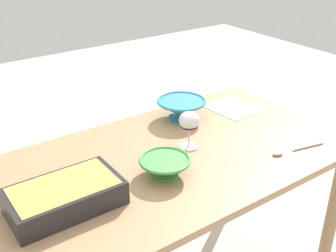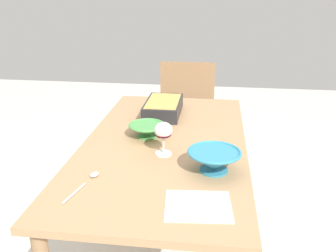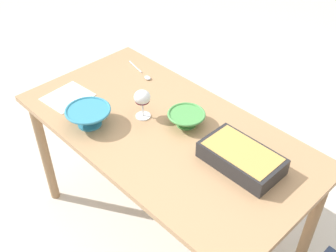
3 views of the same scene
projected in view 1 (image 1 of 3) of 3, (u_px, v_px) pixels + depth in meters
dining_table at (161, 182)px, 1.60m from camera, size 1.47×0.77×0.78m
wine_glass at (189, 123)px, 1.59m from camera, size 0.08×0.08×0.15m
casserole_dish at (65, 195)px, 1.28m from camera, size 0.34×0.20×0.08m
mixing_bowl at (165, 166)px, 1.44m from camera, size 0.18×0.18×0.07m
small_bowl at (181, 108)px, 1.85m from camera, size 0.22×0.22×0.09m
serving_spoon at (288, 151)px, 1.60m from camera, size 0.24×0.07×0.01m
napkin at (232, 108)px, 1.97m from camera, size 0.21×0.24×0.00m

